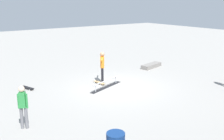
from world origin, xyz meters
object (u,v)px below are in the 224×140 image
at_px(bystander_green_shirt, 23,105).
at_px(skateboard_main, 99,82).
at_px(loose_skateboard_black, 27,88).
at_px(grind_rail, 106,84).
at_px(skate_ledge, 151,66).
at_px(skater_main, 102,65).

bearing_deg(bystander_green_shirt, skateboard_main, 62.23).
bearing_deg(loose_skateboard_black, grind_rail, -141.04).
xyz_separation_m(skate_ledge, loose_skateboard_black, (8.00, -0.36, -0.05)).
bearing_deg(bystander_green_shirt, loose_skateboard_black, 103.08).
relative_size(grind_rail, loose_skateboard_black, 2.75).
relative_size(grind_rail, skate_ledge, 1.36).
height_order(grind_rail, skateboard_main, grind_rail).
xyz_separation_m(skate_ledge, skateboard_main, (4.66, 0.98, -0.05)).
xyz_separation_m(skater_main, bystander_green_shirt, (4.95, 2.72, -0.12)).
bearing_deg(skate_ledge, grind_rail, 19.45).
xyz_separation_m(grind_rail, loose_skateboard_black, (3.31, -2.01, -0.09)).
height_order(skater_main, loose_skateboard_black, skater_main).
relative_size(skater_main, skateboard_main, 2.06).
distance_m(grind_rail, skate_ledge, 4.97).
relative_size(skateboard_main, loose_skateboard_black, 0.99).
xyz_separation_m(grind_rail, bystander_green_shirt, (4.74, 2.05, 0.69)).
relative_size(skate_ledge, loose_skateboard_black, 2.03).
relative_size(skater_main, bystander_green_shirt, 1.11).
height_order(skater_main, skateboard_main, skater_main).
distance_m(skater_main, loose_skateboard_black, 3.88).
distance_m(skater_main, bystander_green_shirt, 5.65).
height_order(skate_ledge, skater_main, skater_main).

